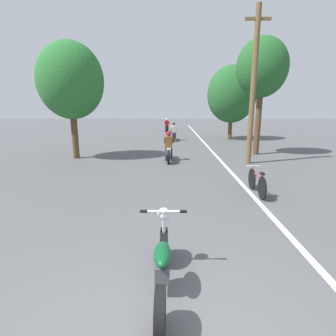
# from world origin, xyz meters

# --- Properties ---
(lane_stripe_edge) EXTENTS (0.14, 48.00, 0.01)m
(lane_stripe_edge) POSITION_xyz_m (2.53, 13.09, 0.00)
(lane_stripe_edge) COLOR white
(lane_stripe_edge) RESTS_ON ground
(utility_pole) EXTENTS (1.10, 0.24, 6.82)m
(utility_pole) POSITION_xyz_m (3.71, 10.02, 3.50)
(utility_pole) COLOR brown
(utility_pole) RESTS_ON ground
(roadside_tree_right_near) EXTENTS (2.70, 2.43, 6.19)m
(roadside_tree_right_near) POSITION_xyz_m (4.83, 12.48, 4.59)
(roadside_tree_right_near) COLOR #513A23
(roadside_tree_right_near) RESTS_ON ground
(roadside_tree_right_far) EXTENTS (3.91, 3.52, 5.86)m
(roadside_tree_right_far) POSITION_xyz_m (4.89, 19.62, 3.60)
(roadside_tree_right_far) COLOR #513A23
(roadside_tree_right_far) RESTS_ON ground
(roadside_tree_left) EXTENTS (3.24, 2.91, 5.72)m
(roadside_tree_left) POSITION_xyz_m (-4.88, 11.20, 3.84)
(roadside_tree_left) COLOR #513A23
(roadside_tree_left) RESTS_ON ground
(motorcycle_foreground) EXTENTS (0.73, 2.11, 1.02)m
(motorcycle_foreground) POSITION_xyz_m (-0.03, 1.14, 0.42)
(motorcycle_foreground) COLOR black
(motorcycle_foreground) RESTS_ON ground
(motorcycle_rider_lead) EXTENTS (0.50, 2.14, 1.46)m
(motorcycle_rider_lead) POSITION_xyz_m (-0.05, 10.59, 0.55)
(motorcycle_rider_lead) COLOR black
(motorcycle_rider_lead) RESTS_ON ground
(motorcycle_rider_mid) EXTENTS (0.50, 1.99, 1.43)m
(motorcycle_rider_mid) POSITION_xyz_m (0.26, 18.83, 0.54)
(motorcycle_rider_mid) COLOR black
(motorcycle_rider_mid) RESTS_ON ground
(motorcycle_rider_far) EXTENTS (0.50, 2.08, 1.46)m
(motorcycle_rider_far) POSITION_xyz_m (-0.45, 26.33, 0.55)
(motorcycle_rider_far) COLOR black
(motorcycle_rider_far) RESTS_ON ground
(bicycle_parked) EXTENTS (0.44, 1.66, 0.78)m
(bicycle_parked) POSITION_xyz_m (2.69, 5.52, 0.36)
(bicycle_parked) COLOR black
(bicycle_parked) RESTS_ON ground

